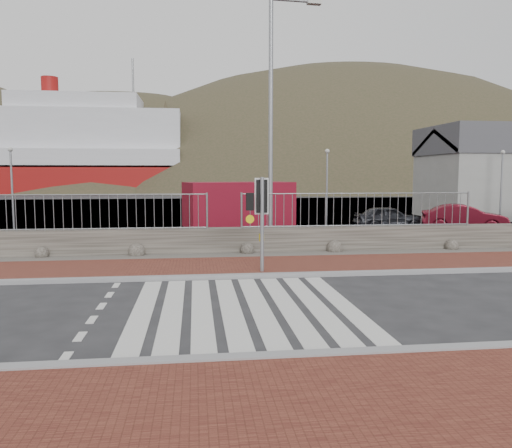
{
  "coord_description": "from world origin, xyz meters",
  "views": [
    {
      "loc": [
        -1.01,
        -10.13,
        2.78
      ],
      "look_at": [
        0.6,
        3.0,
        1.46
      ],
      "focal_mm": 35.0,
      "sensor_mm": 36.0,
      "label": 1
    }
  ],
  "objects": [
    {
      "name": "ferry",
      "position": [
        -24.65,
        67.9,
        5.36
      ],
      "size": [
        50.0,
        16.0,
        20.0
      ],
      "color": "maroon",
      "rests_on": "ground"
    },
    {
      "name": "sidewalk_far",
      "position": [
        0.0,
        4.5,
        0.04
      ],
      "size": [
        40.0,
        3.0,
        0.08
      ],
      "primitive_type": "cube",
      "color": "brown",
      "rests_on": "ground"
    },
    {
      "name": "water",
      "position": [
        0.0,
        62.9,
        0.0
      ],
      "size": [
        220.0,
        50.0,
        0.05
      ],
      "primitive_type": "cube",
      "color": "#3F4C54",
      "rests_on": "ground"
    },
    {
      "name": "sidewalk_near",
      "position": [
        0.0,
        -5.0,
        0.04
      ],
      "size": [
        40.0,
        4.0,
        0.08
      ],
      "primitive_type": "cube",
      "color": "brown",
      "rests_on": "ground"
    },
    {
      "name": "quay",
      "position": [
        0.0,
        27.9,
        0.0
      ],
      "size": [
        120.0,
        40.0,
        0.5
      ],
      "primitive_type": "cube",
      "color": "#4C4C4F",
      "rests_on": "ground"
    },
    {
      "name": "ground",
      "position": [
        0.0,
        0.0,
        0.0
      ],
      "size": [
        220.0,
        220.0,
        0.0
      ],
      "primitive_type": "plane",
      "color": "#28282B",
      "rests_on": "ground"
    },
    {
      "name": "car_b",
      "position": [
        12.16,
        12.93,
        0.65
      ],
      "size": [
        4.2,
        2.65,
        1.31
      ],
      "primitive_type": "imported",
      "rotation": [
        0.0,
        0.0,
        1.22
      ],
      "color": "#520B17",
      "rests_on": "ground"
    },
    {
      "name": "gravel_strip",
      "position": [
        0.0,
        6.5,
        0.03
      ],
      "size": [
        40.0,
        1.5,
        0.06
      ],
      "primitive_type": "cube",
      "color": "#59544C",
      "rests_on": "ground"
    },
    {
      "name": "stone_wall",
      "position": [
        0.0,
        7.3,
        0.45
      ],
      "size": [
        40.0,
        0.6,
        0.9
      ],
      "primitive_type": "cube",
      "color": "#433F37",
      "rests_on": "ground"
    },
    {
      "name": "zebra_crossing",
      "position": [
        -0.0,
        0.0,
        0.01
      ],
      "size": [
        4.62,
        5.6,
        0.01
      ],
      "color": "silver",
      "rests_on": "ground"
    },
    {
      "name": "hills_backdrop",
      "position": [
        6.74,
        87.9,
        -23.05
      ],
      "size": [
        254.0,
        90.0,
        100.0
      ],
      "color": "#343721",
      "rests_on": "ground"
    },
    {
      "name": "kerb_far",
      "position": [
        0.0,
        3.0,
        0.05
      ],
      "size": [
        40.0,
        0.25,
        0.12
      ],
      "primitive_type": "cube",
      "color": "gray",
      "rests_on": "ground"
    },
    {
      "name": "shipping_container",
      "position": [
        1.33,
        16.48,
        1.18
      ],
      "size": [
        6.09,
        3.74,
        2.36
      ],
      "primitive_type": "cube",
      "rotation": [
        0.0,
        0.0,
        0.26
      ],
      "color": "maroon",
      "rests_on": "ground"
    },
    {
      "name": "traffic_signal_far",
      "position": [
        0.79,
        3.51,
        1.97
      ],
      "size": [
        0.64,
        0.24,
        2.71
      ],
      "rotation": [
        0.0,
        0.0,
        3.12
      ],
      "color": "gray",
      "rests_on": "ground"
    },
    {
      "name": "streetlight",
      "position": [
        1.92,
        8.11,
        5.12
      ],
      "size": [
        1.93,
        0.33,
        9.11
      ],
      "rotation": [
        0.0,
        0.0,
        0.07
      ],
      "color": "gray",
      "rests_on": "ground"
    },
    {
      "name": "kerb_near",
      "position": [
        0.0,
        -3.0,
        0.05
      ],
      "size": [
        40.0,
        0.25,
        0.12
      ],
      "primitive_type": "cube",
      "color": "gray",
      "rests_on": "ground"
    },
    {
      "name": "car_a",
      "position": [
        8.77,
        14.16,
        0.59
      ],
      "size": [
        3.48,
        1.43,
        1.18
      ],
      "primitive_type": "imported",
      "rotation": [
        0.0,
        0.0,
        1.56
      ],
      "color": "black",
      "rests_on": "ground"
    },
    {
      "name": "railing",
      "position": [
        0.0,
        7.15,
        1.82
      ],
      "size": [
        18.07,
        0.07,
        1.22
      ],
      "color": "gray",
      "rests_on": "stone_wall"
    }
  ]
}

